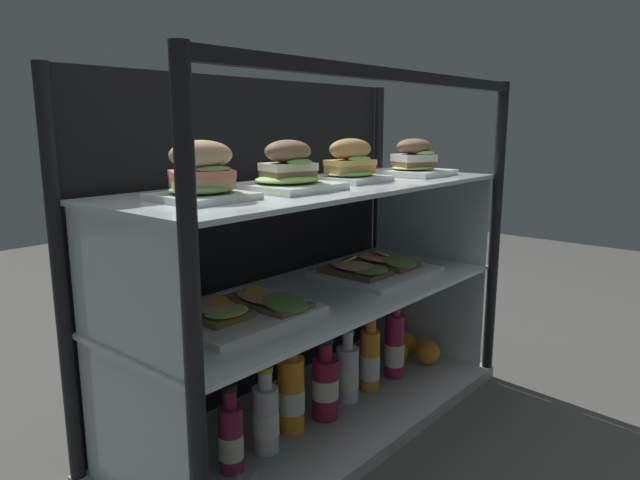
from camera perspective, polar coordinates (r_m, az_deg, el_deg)
name	(u,v)px	position (r m, az deg, el deg)	size (l,w,h in m)	color
ground_plane	(320,426)	(1.69, 0.00, -17.93)	(6.00, 6.00, 0.02)	#42413E
case_base_deck	(320,417)	(1.67, 0.00, -17.08)	(1.20, 0.48, 0.04)	#A0A3A4
case_frame	(283,238)	(1.59, -3.70, 0.22)	(1.20, 0.48, 0.94)	black
riser_lower_tier	(320,355)	(1.59, 0.00, -11.31)	(1.13, 0.41, 0.33)	silver
shelf_lower_glass	(320,295)	(1.54, 0.00, -5.47)	(1.15, 0.43, 0.01)	silver
riser_upper_tier	(320,242)	(1.50, 0.00, -0.20)	(1.13, 0.41, 0.28)	silver
shelf_upper_glass	(320,187)	(1.48, 0.00, 5.27)	(1.15, 0.43, 0.01)	silver
plated_roll_sandwich_center	(202,177)	(1.20, -11.58, 6.16)	(0.18, 0.18, 0.12)	white
plated_roll_sandwich_far_right	(288,173)	(1.36, -3.15, 6.63)	(0.21, 0.21, 0.12)	white
plated_roll_sandwich_mid_left	(350,165)	(1.56, 3.01, 7.42)	(0.17, 0.17, 0.11)	white
plated_roll_sandwich_mid_right	(414,162)	(1.77, 9.24, 7.62)	(0.20, 0.20, 0.11)	white
open_sandwich_tray_center	(240,309)	(1.36, -7.89, -6.79)	(0.34, 0.28, 0.06)	white
open_sandwich_tray_far_right	(374,268)	(1.72, 5.33, -2.76)	(0.34, 0.28, 0.06)	white
juice_bottle_front_fourth	(186,453)	(1.34, -13.13, -19.82)	(0.06, 0.06, 0.21)	white
juice_bottle_near_post	(231,437)	(1.40, -8.79, -18.69)	(0.06, 0.06, 0.21)	maroon
juice_bottle_back_center	(266,417)	(1.46, -5.37, -17.05)	(0.06, 0.06, 0.22)	silver
juice_bottle_tucked_behind	(291,393)	(1.53, -2.89, -14.90)	(0.07, 0.07, 0.24)	orange
juice_bottle_front_second	(325,385)	(1.59, 0.53, -14.17)	(0.07, 0.07, 0.23)	maroon
juice_bottle_front_left_end	(347,373)	(1.69, 2.72, -13.00)	(0.07, 0.07, 0.21)	white
juice_bottle_back_right	(370,359)	(1.76, 4.95, -11.61)	(0.06, 0.06, 0.24)	orange
juice_bottle_back_left	(395,346)	(1.84, 7.37, -10.37)	(0.06, 0.06, 0.25)	#A01D49
orange_fruit_beside_bottles	(397,353)	(1.96, 7.60, -10.97)	(0.07, 0.07, 0.07)	orange
orange_fruit_near_left_post	(428,352)	(1.97, 10.61, -10.84)	(0.08, 0.08, 0.08)	orange
orange_fruit_rolled_forward	(405,343)	(2.03, 8.43, -10.07)	(0.08, 0.08, 0.08)	orange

